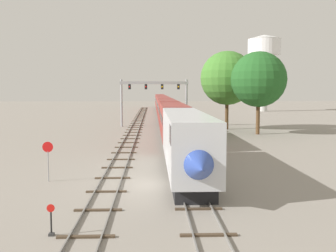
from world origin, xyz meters
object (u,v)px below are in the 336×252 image
(trackside_tree_left, at_px, (227,78))
(trackside_tree_mid, at_px, (259,79))
(water_tower, at_px, (264,51))
(switch_stand, at_px, (51,225))
(passenger_train, at_px, (164,108))
(stop_sign, at_px, (48,156))
(signal_gantry, at_px, (154,92))

(trackside_tree_left, xyz_separation_m, trackside_tree_mid, (3.20, -7.61, -0.39))
(water_tower, distance_m, switch_stand, 111.27)
(switch_stand, relative_size, trackside_tree_left, 0.11)
(passenger_train, distance_m, trackside_tree_left, 24.72)
(passenger_train, relative_size, stop_sign, 46.55)
(trackside_tree_mid, bearing_deg, signal_gantry, 139.59)
(stop_sign, relative_size, trackside_tree_left, 0.22)
(stop_sign, xyz_separation_m, trackside_tree_left, (19.75, 37.45, 6.56))
(passenger_train, height_order, switch_stand, passenger_train)
(signal_gantry, distance_m, water_tower, 60.64)
(stop_sign, distance_m, trackside_tree_left, 42.85)
(trackside_tree_mid, bearing_deg, trackside_tree_left, 112.84)
(signal_gantry, relative_size, trackside_tree_mid, 1.00)
(stop_sign, height_order, trackside_tree_mid, trackside_tree_mid)
(passenger_train, relative_size, water_tower, 5.88)
(signal_gantry, bearing_deg, trackside_tree_left, -23.97)
(water_tower, xyz_separation_m, trackside_tree_left, (-21.10, -54.75, -9.49))
(water_tower, bearing_deg, passenger_train, -133.26)
(signal_gantry, bearing_deg, water_tower, 56.18)
(water_tower, height_order, stop_sign, water_tower)
(signal_gantry, height_order, stop_sign, signal_gantry)
(switch_stand, relative_size, stop_sign, 0.51)
(signal_gantry, bearing_deg, switch_stand, -95.16)
(passenger_train, bearing_deg, trackside_tree_left, -66.06)
(passenger_train, height_order, trackside_tree_left, trackside_tree_left)
(passenger_train, height_order, trackside_tree_mid, trackside_tree_mid)
(water_tower, bearing_deg, switch_stand, -110.20)
(passenger_train, xyz_separation_m, switch_stand, (-7.10, -70.35, -2.09))
(switch_stand, bearing_deg, trackside_tree_left, 70.80)
(passenger_train, xyz_separation_m, stop_sign, (-10.00, -59.41, -0.74))
(water_tower, xyz_separation_m, trackside_tree_mid, (-17.90, -62.36, -9.88))
(signal_gantry, distance_m, stop_sign, 43.69)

